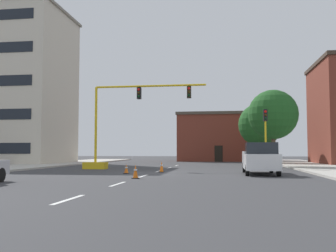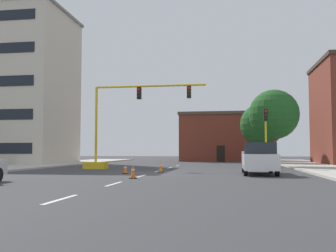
# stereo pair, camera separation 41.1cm
# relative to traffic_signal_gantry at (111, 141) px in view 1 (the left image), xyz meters

# --- Properties ---
(ground_plane) EXTENTS (160.00, 160.00, 0.00)m
(ground_plane) POSITION_rel_traffic_signal_gantry_xyz_m (4.38, -5.11, -2.30)
(ground_plane) COLOR #38383A
(sidewalk_left) EXTENTS (6.00, 56.00, 0.14)m
(sidewalk_left) POSITION_rel_traffic_signal_gantry_xyz_m (-8.86, 2.89, -2.23)
(sidewalk_left) COLOR #B2ADA3
(sidewalk_left) RESTS_ON ground_plane
(sidewalk_right) EXTENTS (6.00, 56.00, 0.14)m
(sidewalk_right) POSITION_rel_traffic_signal_gantry_xyz_m (17.61, 2.89, -2.23)
(sidewalk_right) COLOR #B2ADA3
(sidewalk_right) RESTS_ON ground_plane
(lane_stripe_seg_0) EXTENTS (0.16, 2.40, 0.01)m
(lane_stripe_seg_0) POSITION_rel_traffic_signal_gantry_xyz_m (4.38, -19.11, -2.30)
(lane_stripe_seg_0) COLOR silver
(lane_stripe_seg_0) RESTS_ON ground_plane
(lane_stripe_seg_1) EXTENTS (0.16, 2.40, 0.01)m
(lane_stripe_seg_1) POSITION_rel_traffic_signal_gantry_xyz_m (4.38, -13.61, -2.30)
(lane_stripe_seg_1) COLOR silver
(lane_stripe_seg_1) RESTS_ON ground_plane
(lane_stripe_seg_2) EXTENTS (0.16, 2.40, 0.01)m
(lane_stripe_seg_2) POSITION_rel_traffic_signal_gantry_xyz_m (4.38, -8.11, -2.30)
(lane_stripe_seg_2) COLOR silver
(lane_stripe_seg_2) RESTS_ON ground_plane
(lane_stripe_seg_3) EXTENTS (0.16, 2.40, 0.01)m
(lane_stripe_seg_3) POSITION_rel_traffic_signal_gantry_xyz_m (4.38, -2.61, -2.30)
(lane_stripe_seg_3) COLOR silver
(lane_stripe_seg_3) RESTS_ON ground_plane
(lane_stripe_seg_4) EXTENTS (0.16, 2.40, 0.01)m
(lane_stripe_seg_4) POSITION_rel_traffic_signal_gantry_xyz_m (4.38, 2.89, -2.30)
(lane_stripe_seg_4) COLOR silver
(lane_stripe_seg_4) RESTS_ON ground_plane
(lane_stripe_seg_5) EXTENTS (0.16, 2.40, 0.01)m
(lane_stripe_seg_5) POSITION_rel_traffic_signal_gantry_xyz_m (4.38, 8.39, -2.30)
(lane_stripe_seg_5) COLOR silver
(lane_stripe_seg_5) RESTS_ON ground_plane
(building_tall_left) EXTENTS (12.58, 10.42, 17.71)m
(building_tall_left) POSITION_rel_traffic_signal_gantry_xyz_m (-15.16, 10.92, 6.56)
(building_tall_left) COLOR beige
(building_tall_left) RESTS_ON ground_plane
(building_brick_center) EXTENTS (11.75, 7.88, 6.89)m
(building_brick_center) POSITION_rel_traffic_signal_gantry_xyz_m (8.45, 25.88, 1.16)
(building_brick_center) COLOR brown
(building_brick_center) RESTS_ON ground_plane
(traffic_signal_gantry) EXTENTS (9.99, 1.20, 6.83)m
(traffic_signal_gantry) POSITION_rel_traffic_signal_gantry_xyz_m (0.00, 0.00, 0.00)
(traffic_signal_gantry) COLOR yellow
(traffic_signal_gantry) RESTS_ON ground_plane
(traffic_light_pole_right) EXTENTS (0.32, 0.47, 4.80)m
(traffic_light_pole_right) POSITION_rel_traffic_signal_gantry_xyz_m (12.42, 0.93, 1.23)
(traffic_light_pole_right) COLOR yellow
(traffic_light_pole_right) RESTS_ON ground_plane
(tree_right_mid) EXTENTS (4.45, 4.45, 6.96)m
(tree_right_mid) POSITION_rel_traffic_signal_gantry_xyz_m (13.52, 4.87, 2.42)
(tree_right_mid) COLOR brown
(tree_right_mid) RESTS_ON ground_plane
(tree_right_far) EXTENTS (5.04, 5.04, 7.04)m
(tree_right_far) POSITION_rel_traffic_signal_gantry_xyz_m (13.37, 15.24, 2.21)
(tree_right_far) COLOR brown
(tree_right_far) RESTS_ON ground_plane
(pickup_truck_white) EXTENTS (2.05, 5.41, 1.99)m
(pickup_truck_white) POSITION_rel_traffic_signal_gantry_xyz_m (11.37, -5.40, -1.32)
(pickup_truck_white) COLOR white
(pickup_truck_white) RESTS_ON ground_plane
(traffic_cone_roadside_a) EXTENTS (0.36, 0.36, 0.61)m
(traffic_cone_roadside_a) POSITION_rel_traffic_signal_gantry_xyz_m (2.77, -5.84, -2.00)
(traffic_cone_roadside_a) COLOR black
(traffic_cone_roadside_a) RESTS_ON ground_plane
(traffic_cone_roadside_b) EXTENTS (0.36, 0.36, 0.76)m
(traffic_cone_roadside_b) POSITION_rel_traffic_signal_gantry_xyz_m (4.82, -4.00, -1.92)
(traffic_cone_roadside_b) COLOR black
(traffic_cone_roadside_b) RESTS_ON ground_plane
(traffic_cone_roadside_c) EXTENTS (0.36, 0.36, 0.74)m
(traffic_cone_roadside_c) POSITION_rel_traffic_signal_gantry_xyz_m (4.39, -10.19, -1.94)
(traffic_cone_roadside_c) COLOR black
(traffic_cone_roadside_c) RESTS_ON ground_plane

